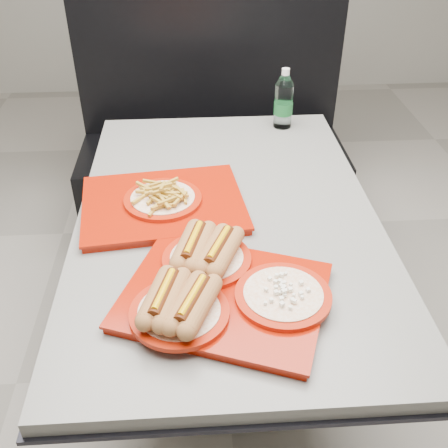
{
  "coord_description": "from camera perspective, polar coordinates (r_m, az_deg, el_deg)",
  "views": [
    {
      "loc": [
        -0.1,
        -1.31,
        1.64
      ],
      "look_at": [
        -0.02,
        -0.17,
        0.83
      ],
      "focal_mm": 42.0,
      "sensor_mm": 36.0,
      "label": 1
    }
  ],
  "objects": [
    {
      "name": "ground",
      "position": [
        2.11,
        0.27,
        -15.85
      ],
      "size": [
        6.0,
        6.0,
        0.0
      ],
      "primitive_type": "plane",
      "color": "#9A948A",
      "rests_on": "ground"
    },
    {
      "name": "diner_table",
      "position": [
        1.69,
        0.32,
        -3.34
      ],
      "size": [
        0.92,
        1.42,
        0.75
      ],
      "color": "black",
      "rests_on": "ground"
    },
    {
      "name": "booth_bench",
      "position": [
        2.71,
        -1.33,
        8.16
      ],
      "size": [
        1.3,
        0.57,
        1.35
      ],
      "color": "black",
      "rests_on": "ground"
    },
    {
      "name": "tray_near",
      "position": [
        1.27,
        -0.82,
        -6.84
      ],
      "size": [
        0.57,
        0.51,
        0.1
      ],
      "rotation": [
        0.0,
        0.0,
        -0.36
      ],
      "color": "#971404",
      "rests_on": "diner_table"
    },
    {
      "name": "tray_far",
      "position": [
        1.6,
        -6.66,
        2.51
      ],
      "size": [
        0.52,
        0.43,
        0.1
      ],
      "rotation": [
        0.0,
        0.0,
        0.11
      ],
      "color": "#971404",
      "rests_on": "diner_table"
    },
    {
      "name": "water_bottle",
      "position": [
        2.1,
        6.51,
        13.05
      ],
      "size": [
        0.07,
        0.07,
        0.23
      ],
      "rotation": [
        0.0,
        0.0,
        0.43
      ],
      "color": "silver",
      "rests_on": "diner_table"
    }
  ]
}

